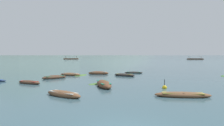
{
  "coord_description": "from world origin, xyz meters",
  "views": [
    {
      "loc": [
        -0.67,
        -8.53,
        3.3
      ],
      "look_at": [
        0.27,
        38.91,
        1.34
      ],
      "focal_mm": 32.78,
      "sensor_mm": 36.0,
      "label": 1
    }
  ],
  "objects_px": {
    "rowboat_0": "(124,75)",
    "mooring_buoy": "(165,87)",
    "rowboat_3": "(134,73)",
    "ferry_1": "(71,59)",
    "rowboat_6": "(98,73)",
    "rowboat_9": "(104,84)",
    "rowboat_4": "(64,94)",
    "rowboat_2": "(29,82)",
    "rowboat_5": "(54,77)",
    "rowboat_10": "(183,95)",
    "rowboat_8": "(70,74)",
    "ferry_0": "(195,59)"
  },
  "relations": [
    {
      "from": "rowboat_3",
      "to": "rowboat_5",
      "type": "xyz_separation_m",
      "value": [
        -11.92,
        -7.72,
        0.06
      ]
    },
    {
      "from": "rowboat_4",
      "to": "mooring_buoy",
      "type": "xyz_separation_m",
      "value": [
        9.02,
        3.55,
        -0.07
      ]
    },
    {
      "from": "rowboat_5",
      "to": "rowboat_9",
      "type": "height_order",
      "value": "rowboat_9"
    },
    {
      "from": "rowboat_0",
      "to": "rowboat_3",
      "type": "relative_size",
      "value": 1.08
    },
    {
      "from": "rowboat_4",
      "to": "rowboat_9",
      "type": "height_order",
      "value": "rowboat_9"
    },
    {
      "from": "rowboat_8",
      "to": "mooring_buoy",
      "type": "distance_m",
      "value": 16.98
    },
    {
      "from": "rowboat_2",
      "to": "ferry_0",
      "type": "bearing_deg",
      "value": 59.06
    },
    {
      "from": "rowboat_0",
      "to": "ferry_1",
      "type": "distance_m",
      "value": 114.18
    },
    {
      "from": "rowboat_0",
      "to": "rowboat_10",
      "type": "distance_m",
      "value": 15.89
    },
    {
      "from": "rowboat_2",
      "to": "rowboat_4",
      "type": "relative_size",
      "value": 0.93
    },
    {
      "from": "rowboat_0",
      "to": "rowboat_3",
      "type": "xyz_separation_m",
      "value": [
        2.01,
        4.66,
        -0.04
      ]
    },
    {
      "from": "rowboat_9",
      "to": "ferry_0",
      "type": "distance_m",
      "value": 128.47
    },
    {
      "from": "rowboat_6",
      "to": "ferry_0",
      "type": "distance_m",
      "value": 117.56
    },
    {
      "from": "rowboat_8",
      "to": "rowboat_9",
      "type": "relative_size",
      "value": 0.78
    },
    {
      "from": "ferry_0",
      "to": "rowboat_10",
      "type": "bearing_deg",
      "value": -113.67
    },
    {
      "from": "rowboat_2",
      "to": "rowboat_5",
      "type": "xyz_separation_m",
      "value": [
        1.53,
        4.97,
        0.03
      ]
    },
    {
      "from": "rowboat_0",
      "to": "rowboat_4",
      "type": "bearing_deg",
      "value": -111.77
    },
    {
      "from": "rowboat_3",
      "to": "ferry_1",
      "type": "height_order",
      "value": "ferry_1"
    },
    {
      "from": "rowboat_9",
      "to": "mooring_buoy",
      "type": "relative_size",
      "value": 4.52
    },
    {
      "from": "rowboat_6",
      "to": "ferry_1",
      "type": "distance_m",
      "value": 110.39
    },
    {
      "from": "rowboat_8",
      "to": "ferry_1",
      "type": "height_order",
      "value": "ferry_1"
    },
    {
      "from": "rowboat_0",
      "to": "rowboat_2",
      "type": "bearing_deg",
      "value": -144.95
    },
    {
      "from": "ferry_1",
      "to": "mooring_buoy",
      "type": "distance_m",
      "value": 126.13
    },
    {
      "from": "rowboat_4",
      "to": "rowboat_6",
      "type": "bearing_deg",
      "value": 83.95
    },
    {
      "from": "rowboat_2",
      "to": "rowboat_10",
      "type": "distance_m",
      "value": 16.55
    },
    {
      "from": "rowboat_5",
      "to": "rowboat_0",
      "type": "bearing_deg",
      "value": 17.18
    },
    {
      "from": "rowboat_5",
      "to": "mooring_buoy",
      "type": "xyz_separation_m",
      "value": [
        12.9,
        -8.51,
        -0.08
      ]
    },
    {
      "from": "rowboat_0",
      "to": "ferry_1",
      "type": "height_order",
      "value": "ferry_1"
    },
    {
      "from": "rowboat_8",
      "to": "rowboat_10",
      "type": "bearing_deg",
      "value": -54.55
    },
    {
      "from": "rowboat_9",
      "to": "ferry_0",
      "type": "bearing_deg",
      "value": 62.81
    },
    {
      "from": "rowboat_3",
      "to": "ferry_1",
      "type": "bearing_deg",
      "value": 105.83
    },
    {
      "from": "rowboat_9",
      "to": "ferry_1",
      "type": "height_order",
      "value": "ferry_1"
    },
    {
      "from": "rowboat_6",
      "to": "ferry_1",
      "type": "relative_size",
      "value": 0.35
    },
    {
      "from": "rowboat_3",
      "to": "rowboat_10",
      "type": "bearing_deg",
      "value": -86.33
    },
    {
      "from": "rowboat_6",
      "to": "mooring_buoy",
      "type": "xyz_separation_m",
      "value": [
        7.11,
        -14.48,
        -0.1
      ]
    },
    {
      "from": "rowboat_3",
      "to": "rowboat_8",
      "type": "relative_size",
      "value": 0.89
    },
    {
      "from": "rowboat_0",
      "to": "rowboat_10",
      "type": "relative_size",
      "value": 0.8
    },
    {
      "from": "rowboat_2",
      "to": "rowboat_5",
      "type": "distance_m",
      "value": 5.2
    },
    {
      "from": "rowboat_8",
      "to": "mooring_buoy",
      "type": "xyz_separation_m",
      "value": [
        11.44,
        -12.55,
        -0.07
      ]
    },
    {
      "from": "rowboat_0",
      "to": "rowboat_10",
      "type": "height_order",
      "value": "rowboat_0"
    },
    {
      "from": "rowboat_2",
      "to": "rowboat_8",
      "type": "distance_m",
      "value": 9.5
    },
    {
      "from": "rowboat_10",
      "to": "ferry_0",
      "type": "distance_m",
      "value": 130.6
    },
    {
      "from": "rowboat_0",
      "to": "rowboat_8",
      "type": "relative_size",
      "value": 0.96
    },
    {
      "from": "rowboat_3",
      "to": "ferry_0",
      "type": "bearing_deg",
      "value": 61.61
    },
    {
      "from": "rowboat_0",
      "to": "rowboat_4",
      "type": "height_order",
      "value": "rowboat_4"
    },
    {
      "from": "ferry_1",
      "to": "rowboat_6",
      "type": "bearing_deg",
      "value": -77.48
    },
    {
      "from": "rowboat_3",
      "to": "rowboat_8",
      "type": "xyz_separation_m",
      "value": [
        -10.46,
        -3.68,
        0.05
      ]
    },
    {
      "from": "rowboat_0",
      "to": "mooring_buoy",
      "type": "bearing_deg",
      "value": -75.55
    },
    {
      "from": "rowboat_4",
      "to": "rowboat_8",
      "type": "xyz_separation_m",
      "value": [
        -2.41,
        16.11,
        -0.0
      ]
    },
    {
      "from": "mooring_buoy",
      "to": "rowboat_9",
      "type": "bearing_deg",
      "value": 166.94
    }
  ]
}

